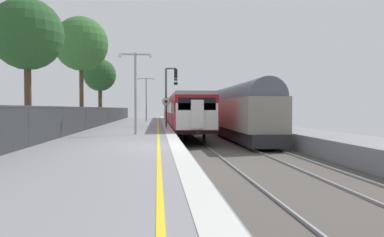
{
  "coord_description": "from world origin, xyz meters",
  "views": [
    {
      "loc": [
        -0.39,
        -15.27,
        1.53
      ],
      "look_at": [
        1.83,
        8.85,
        0.88
      ],
      "focal_mm": 35.15,
      "sensor_mm": 36.0,
      "label": 1
    }
  ],
  "objects_px": {
    "background_tree_centre": "(100,76)",
    "platform_lamp_far": "(146,96)",
    "speed_limit_sign": "(166,109)",
    "background_tree_right": "(101,77)",
    "commuter_train_at_platform": "(179,111)",
    "signal_gantry": "(169,90)",
    "background_tree_left": "(27,36)",
    "freight_train_adjacent_track": "(225,110)",
    "platform_lamp_mid": "(135,85)",
    "background_tree_back": "(80,45)"
  },
  "relations": [
    {
      "from": "background_tree_centre",
      "to": "platform_lamp_far",
      "type": "bearing_deg",
      "value": 1.39
    },
    {
      "from": "speed_limit_sign",
      "to": "background_tree_right",
      "type": "bearing_deg",
      "value": 111.03
    },
    {
      "from": "background_tree_centre",
      "to": "background_tree_right",
      "type": "xyz_separation_m",
      "value": [
        -0.82,
        6.1,
        0.34
      ]
    },
    {
      "from": "commuter_train_at_platform",
      "to": "background_tree_centre",
      "type": "height_order",
      "value": "background_tree_centre"
    },
    {
      "from": "signal_gantry",
      "to": "speed_limit_sign",
      "type": "xyz_separation_m",
      "value": [
        -0.37,
        -4.0,
        -1.64
      ]
    },
    {
      "from": "platform_lamp_far",
      "to": "background_tree_left",
      "type": "bearing_deg",
      "value": -103.45
    },
    {
      "from": "commuter_train_at_platform",
      "to": "background_tree_left",
      "type": "distance_m",
      "value": 24.71
    },
    {
      "from": "freight_train_adjacent_track",
      "to": "background_tree_left",
      "type": "bearing_deg",
      "value": -130.52
    },
    {
      "from": "speed_limit_sign",
      "to": "platform_lamp_far",
      "type": "height_order",
      "value": "platform_lamp_far"
    },
    {
      "from": "commuter_train_at_platform",
      "to": "platform_lamp_far",
      "type": "xyz_separation_m",
      "value": [
        -3.77,
        0.38,
        1.75
      ]
    },
    {
      "from": "speed_limit_sign",
      "to": "background_tree_left",
      "type": "height_order",
      "value": "background_tree_left"
    },
    {
      "from": "signal_gantry",
      "to": "background_tree_right",
      "type": "height_order",
      "value": "background_tree_right"
    },
    {
      "from": "freight_train_adjacent_track",
      "to": "signal_gantry",
      "type": "height_order",
      "value": "signal_gantry"
    },
    {
      "from": "signal_gantry",
      "to": "background_tree_right",
      "type": "relative_size",
      "value": 0.67
    },
    {
      "from": "speed_limit_sign",
      "to": "background_tree_right",
      "type": "height_order",
      "value": "background_tree_right"
    },
    {
      "from": "platform_lamp_mid",
      "to": "commuter_train_at_platform",
      "type": "bearing_deg",
      "value": 79.62
    },
    {
      "from": "commuter_train_at_platform",
      "to": "freight_train_adjacent_track",
      "type": "xyz_separation_m",
      "value": [
        4.0,
        -7.04,
        0.11
      ]
    },
    {
      "from": "signal_gantry",
      "to": "background_tree_centre",
      "type": "distance_m",
      "value": 12.9
    },
    {
      "from": "signal_gantry",
      "to": "background_tree_back",
      "type": "xyz_separation_m",
      "value": [
        -7.77,
        1.06,
        3.92
      ]
    },
    {
      "from": "platform_lamp_mid",
      "to": "background_tree_right",
      "type": "relative_size",
      "value": 0.64
    },
    {
      "from": "freight_train_adjacent_track",
      "to": "platform_lamp_far",
      "type": "height_order",
      "value": "platform_lamp_far"
    },
    {
      "from": "signal_gantry",
      "to": "background_tree_centre",
      "type": "xyz_separation_m",
      "value": [
        -7.42,
        10.36,
        2.02
      ]
    },
    {
      "from": "freight_train_adjacent_track",
      "to": "platform_lamp_mid",
      "type": "distance_m",
      "value": 15.69
    },
    {
      "from": "background_tree_left",
      "to": "platform_lamp_far",
      "type": "bearing_deg",
      "value": 76.55
    },
    {
      "from": "platform_lamp_mid",
      "to": "background_tree_back",
      "type": "relative_size",
      "value": 0.5
    },
    {
      "from": "commuter_train_at_platform",
      "to": "platform_lamp_mid",
      "type": "bearing_deg",
      "value": -100.38
    },
    {
      "from": "speed_limit_sign",
      "to": "background_tree_centre",
      "type": "xyz_separation_m",
      "value": [
        -7.05,
        14.37,
        3.66
      ]
    },
    {
      "from": "freight_train_adjacent_track",
      "to": "background_tree_right",
      "type": "height_order",
      "value": "background_tree_right"
    },
    {
      "from": "background_tree_left",
      "to": "background_tree_right",
      "type": "distance_m",
      "value": 28.92
    },
    {
      "from": "platform_lamp_mid",
      "to": "platform_lamp_far",
      "type": "height_order",
      "value": "platform_lamp_far"
    },
    {
      "from": "signal_gantry",
      "to": "speed_limit_sign",
      "type": "relative_size",
      "value": 2.14
    },
    {
      "from": "background_tree_right",
      "to": "signal_gantry",
      "type": "bearing_deg",
      "value": -63.41
    },
    {
      "from": "platform_lamp_mid",
      "to": "signal_gantry",
      "type": "bearing_deg",
      "value": 77.64
    },
    {
      "from": "freight_train_adjacent_track",
      "to": "background_tree_back",
      "type": "relative_size",
      "value": 3.15
    },
    {
      "from": "commuter_train_at_platform",
      "to": "background_tree_back",
      "type": "bearing_deg",
      "value": -135.6
    },
    {
      "from": "signal_gantry",
      "to": "background_tree_left",
      "type": "distance_m",
      "value": 14.83
    },
    {
      "from": "commuter_train_at_platform",
      "to": "signal_gantry",
      "type": "bearing_deg",
      "value": -98.31
    },
    {
      "from": "signal_gantry",
      "to": "background_tree_centre",
      "type": "height_order",
      "value": "background_tree_centre"
    },
    {
      "from": "commuter_train_at_platform",
      "to": "platform_lamp_mid",
      "type": "height_order",
      "value": "platform_lamp_mid"
    },
    {
      "from": "freight_train_adjacent_track",
      "to": "background_tree_left",
      "type": "height_order",
      "value": "background_tree_left"
    },
    {
      "from": "background_tree_back",
      "to": "speed_limit_sign",
      "type": "bearing_deg",
      "value": -34.37
    },
    {
      "from": "platform_lamp_mid",
      "to": "background_tree_left",
      "type": "distance_m",
      "value": 6.3
    },
    {
      "from": "commuter_train_at_platform",
      "to": "platform_lamp_far",
      "type": "distance_m",
      "value": 4.17
    },
    {
      "from": "commuter_train_at_platform",
      "to": "background_tree_centre",
      "type": "xyz_separation_m",
      "value": [
        -8.9,
        0.26,
        3.91
      ]
    },
    {
      "from": "freight_train_adjacent_track",
      "to": "background_tree_back",
      "type": "height_order",
      "value": "background_tree_back"
    },
    {
      "from": "signal_gantry",
      "to": "platform_lamp_far",
      "type": "height_order",
      "value": "signal_gantry"
    },
    {
      "from": "platform_lamp_mid",
      "to": "background_tree_left",
      "type": "height_order",
      "value": "background_tree_left"
    },
    {
      "from": "speed_limit_sign",
      "to": "background_tree_left",
      "type": "relative_size",
      "value": 0.33
    },
    {
      "from": "freight_train_adjacent_track",
      "to": "commuter_train_at_platform",
      "type": "bearing_deg",
      "value": 119.62
    },
    {
      "from": "platform_lamp_mid",
      "to": "background_tree_left",
      "type": "relative_size",
      "value": 0.66
    }
  ]
}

